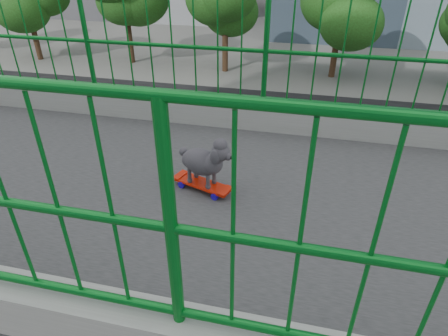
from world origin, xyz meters
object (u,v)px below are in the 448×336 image
car_3 (11,96)px  car_2 (295,152)px  skateboard (202,184)px  car_0 (20,215)px  poodle (204,160)px  car_5 (4,210)px

car_3 → car_2: bearing=-100.7°
skateboard → car_2: bearing=-164.1°
car_0 → car_3: (-9.60, -7.97, 0.15)m
car_0 → car_3: car_3 is taller
skateboard → poodle: bearing=90.0°
car_2 → car_3: bearing=79.3°
car_3 → car_5: bearing=-142.5°
car_3 → car_5: car_3 is taller
skateboard → car_0: size_ratio=0.14×
poodle → car_2: poodle is taller
poodle → car_3: bearing=-115.0°
car_2 → poodle: bearing=177.6°
car_0 → car_2: (-6.40, 8.96, 0.14)m
poodle → car_3: 23.52m
car_2 → car_5: car_2 is taller
car_2 → car_5: bearing=123.8°
car_0 → car_3: bearing=-140.3°
skateboard → car_5: (-5.93, -9.02, -6.29)m
car_2 → car_5: 11.50m
skateboard → car_5: skateboard is taller
poodle → car_2: size_ratio=0.08×
poodle → car_0: (-5.94, -8.45, -6.64)m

